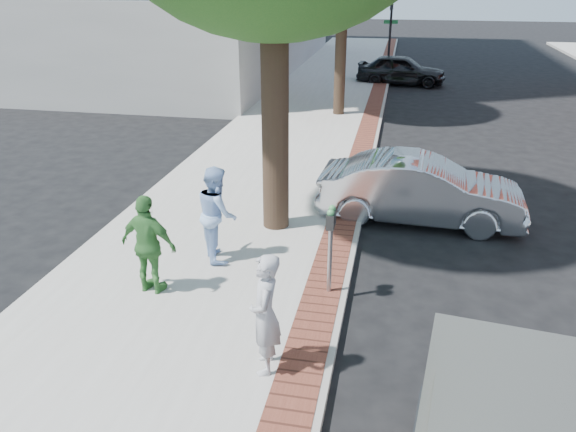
% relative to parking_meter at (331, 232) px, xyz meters
% --- Properties ---
extents(ground, '(120.00, 120.00, 0.00)m').
position_rel_parking_meter_xyz_m(ground, '(-0.80, 0.47, -1.21)').
color(ground, black).
rests_on(ground, ground).
extents(sidewalk, '(5.00, 60.00, 0.15)m').
position_rel_parking_meter_xyz_m(sidewalk, '(-2.30, 8.47, -1.13)').
color(sidewalk, '#9E9991').
rests_on(sidewalk, ground).
extents(brick_strip, '(0.60, 60.00, 0.01)m').
position_rel_parking_meter_xyz_m(brick_strip, '(-0.10, 8.47, -1.05)').
color(brick_strip, brown).
rests_on(brick_strip, sidewalk).
extents(curb, '(0.10, 60.00, 0.15)m').
position_rel_parking_meter_xyz_m(curb, '(0.25, 8.47, -1.13)').
color(curb, gray).
rests_on(curb, ground).
extents(office_base, '(18.20, 22.20, 4.00)m').
position_rel_parking_meter_xyz_m(office_base, '(-13.80, 22.47, 0.79)').
color(office_base, gray).
rests_on(office_base, ground).
extents(signal_near, '(0.70, 0.15, 3.80)m').
position_rel_parking_meter_xyz_m(signal_near, '(0.10, 22.47, 1.05)').
color(signal_near, black).
rests_on(signal_near, ground).
extents(parking_meter, '(0.12, 0.32, 1.47)m').
position_rel_parking_meter_xyz_m(parking_meter, '(0.00, 0.00, 0.00)').
color(parking_meter, gray).
rests_on(parking_meter, sidewalk).
extents(person_gray, '(0.49, 0.66, 1.64)m').
position_rel_parking_meter_xyz_m(person_gray, '(-0.55, -2.06, -0.23)').
color(person_gray, '#A8A8AD').
rests_on(person_gray, sidewalk).
extents(person_officer, '(0.96, 1.04, 1.71)m').
position_rel_parking_meter_xyz_m(person_officer, '(-2.11, 0.81, -0.20)').
color(person_officer, '#99BCED').
rests_on(person_officer, sidewalk).
extents(person_green, '(1.02, 0.56, 1.65)m').
position_rel_parking_meter_xyz_m(person_green, '(-2.79, -0.54, -0.23)').
color(person_green, '#40823B').
rests_on(person_green, sidewalk).
extents(sedan_silver, '(4.31, 1.70, 1.40)m').
position_rel_parking_meter_xyz_m(sedan_silver, '(1.46, 3.53, -0.51)').
color(sedan_silver, silver).
rests_on(sedan_silver, ground).
extents(bg_car, '(4.20, 1.95, 1.39)m').
position_rel_parking_meter_xyz_m(bg_car, '(0.81, 19.59, -0.51)').
color(bg_car, black).
rests_on(bg_car, ground).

